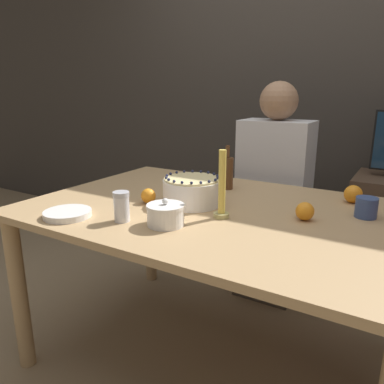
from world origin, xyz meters
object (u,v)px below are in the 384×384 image
object	(u,v)px
cake	(192,191)
bottle	(227,172)
person_man_blue_shirt	(273,206)
sugar_shaker	(122,206)
sugar_bowl	(166,215)
candle	(222,191)

from	to	relation	value
cake	bottle	bearing A→B (deg)	87.30
cake	person_man_blue_shirt	bearing A→B (deg)	81.36
sugar_shaker	sugar_bowl	bearing A→B (deg)	16.97
sugar_bowl	person_man_blue_shirt	world-z (taller)	person_man_blue_shirt
cake	candle	distance (m)	0.21
sugar_bowl	person_man_blue_shirt	bearing A→B (deg)	86.58
sugar_bowl	bottle	xyz separation A→B (m)	(-0.04, 0.58, 0.04)
bottle	person_man_blue_shirt	world-z (taller)	person_man_blue_shirt
candle	cake	bearing A→B (deg)	154.22
sugar_shaker	person_man_blue_shirt	distance (m)	1.12
candle	bottle	distance (m)	0.44
cake	sugar_bowl	world-z (taller)	cake
sugar_shaker	person_man_blue_shirt	size ratio (longest dim) A/B	0.09
sugar_shaker	candle	world-z (taller)	candle
sugar_bowl	sugar_shaker	size ratio (longest dim) A/B	1.22
cake	sugar_bowl	xyz separation A→B (m)	(0.05, -0.27, -0.02)
candle	person_man_blue_shirt	world-z (taller)	person_man_blue_shirt
sugar_shaker	candle	distance (m)	0.38
sugar_shaker	candle	xyz separation A→B (m)	(0.30, 0.23, 0.05)
cake	bottle	size ratio (longest dim) A/B	1.15
cake	bottle	xyz separation A→B (m)	(0.01, 0.31, 0.03)
sugar_bowl	candle	distance (m)	0.24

